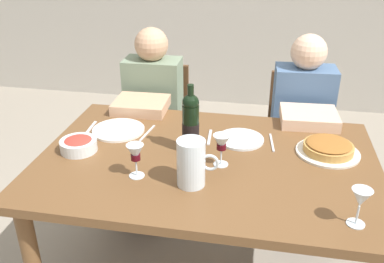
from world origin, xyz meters
TOP-DOWN VIEW (x-y plane):
  - dining_table at (0.00, 0.00)m, footprint 1.50×1.00m
  - wine_bottle at (-0.08, 0.06)m, footprint 0.08×0.08m
  - water_pitcher at (-0.03, -0.21)m, footprint 0.17×0.11m
  - baked_tart at (0.53, 0.15)m, footprint 0.28×0.28m
  - salad_bowl at (-0.59, -0.04)m, footprint 0.17×0.17m
  - wine_glass_left_diner at (-0.26, -0.20)m, footprint 0.07×0.07m
  - wine_glass_right_diner at (0.58, -0.36)m, footprint 0.07×0.07m
  - wine_glass_centre at (0.07, -0.04)m, footprint 0.07×0.07m
  - dinner_plate_left_setting at (-0.48, 0.19)m, footprint 0.26×0.26m
  - dinner_plate_right_setting at (0.13, 0.20)m, footprint 0.22×0.22m
  - fork_left_setting at (-0.63, 0.19)m, footprint 0.02×0.16m
  - knife_left_setting at (-0.33, 0.19)m, footprint 0.03×0.18m
  - knife_right_setting at (0.28, 0.20)m, footprint 0.03×0.18m
  - spoon_right_setting at (-0.02, 0.20)m, footprint 0.02×0.16m
  - chair_left at (-0.45, 0.87)m, footprint 0.41×0.41m
  - diner_left at (-0.45, 0.63)m, footprint 0.34×0.51m
  - chair_right at (0.45, 0.87)m, footprint 0.42×0.42m
  - diner_right at (0.46, 0.63)m, footprint 0.35×0.52m

SIDE VIEW (x-z plane):
  - chair_left at x=-0.45m, z-range 0.06..0.93m
  - chair_right at x=0.45m, z-range 0.06..0.93m
  - diner_left at x=-0.45m, z-range 0.04..1.20m
  - diner_right at x=0.46m, z-range 0.04..1.20m
  - dining_table at x=0.00m, z-range 0.29..1.05m
  - fork_left_setting at x=-0.63m, z-range 0.76..0.76m
  - knife_left_setting at x=-0.33m, z-range 0.76..0.76m
  - knife_right_setting at x=0.28m, z-range 0.76..0.76m
  - spoon_right_setting at x=-0.02m, z-range 0.76..0.76m
  - dinner_plate_left_setting at x=-0.48m, z-range 0.76..0.77m
  - dinner_plate_right_setting at x=0.13m, z-range 0.76..0.77m
  - baked_tart at x=0.53m, z-range 0.76..0.82m
  - salad_bowl at x=-0.59m, z-range 0.76..0.83m
  - water_pitcher at x=-0.03m, z-range 0.75..0.94m
  - wine_glass_centre at x=0.07m, z-range 0.79..0.93m
  - wine_glass_left_diner at x=-0.26m, z-range 0.79..0.94m
  - wine_glass_right_diner at x=0.58m, z-range 0.79..0.94m
  - wine_bottle at x=-0.08m, z-range 0.74..1.06m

